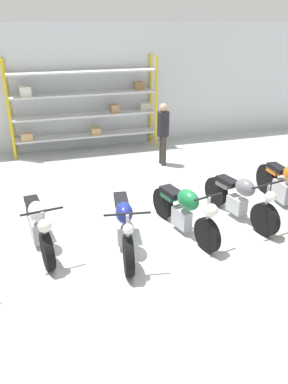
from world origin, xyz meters
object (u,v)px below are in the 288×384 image
motorcycle_white (38,223)px  shelving_rack (85,105)px  motorcycle_grey (240,198)px  motorcycle_orange (286,186)px  motorcycle_blue (124,224)px  person_browsing (163,129)px  motorcycle_green (185,209)px

motorcycle_white → shelving_rack: bearing=154.0°
motorcycle_grey → motorcycle_white: bearing=-104.0°
shelving_rack → motorcycle_grey: bearing=-68.2°
shelving_rack → motorcycle_orange: size_ratio=2.08×
shelving_rack → motorcycle_blue: 5.74m
motorcycle_blue → motorcycle_orange: (3.69, 0.58, -0.01)m
motorcycle_white → motorcycle_grey: (3.85, -0.17, 0.02)m
shelving_rack → person_browsing: 2.61m
motorcycle_orange → person_browsing: bearing=-151.2°
motorcycle_grey → person_browsing: bearing=174.9°
motorcycle_green → motorcycle_orange: (2.51, 0.44, -0.04)m
motorcycle_green → motorcycle_grey: 1.27m
motorcycle_blue → motorcycle_grey: (2.45, 0.34, -0.01)m
shelving_rack → motorcycle_white: size_ratio=2.08×
motorcycle_green → motorcycle_orange: bearing=87.7°
motorcycle_white → motorcycle_green: motorcycle_green is taller
motorcycle_blue → motorcycle_orange: bearing=108.0°
shelving_rack → motorcycle_white: bearing=-108.4°
motorcycle_orange → person_browsing: size_ratio=1.24×
shelving_rack → motorcycle_orange: 6.17m
shelving_rack → motorcycle_blue: (-0.31, -5.66, -0.90)m
motorcycle_grey → motorcycle_green: bearing=-92.5°
motorcycle_blue → motorcycle_orange: motorcycle_orange is taller
motorcycle_white → person_browsing: 4.79m
motorcycle_blue → shelving_rack: bearing=-174.1°
motorcycle_grey → person_browsing: 3.48m
shelving_rack → motorcycle_blue: size_ratio=2.05×
motorcycle_orange → motorcycle_grey: bearing=-77.3°
shelving_rack → person_browsing: size_ratio=2.58×
motorcycle_orange → motorcycle_green: bearing=-78.3°
shelving_rack → motorcycle_green: 5.65m
motorcycle_blue → motorcycle_green: 1.20m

